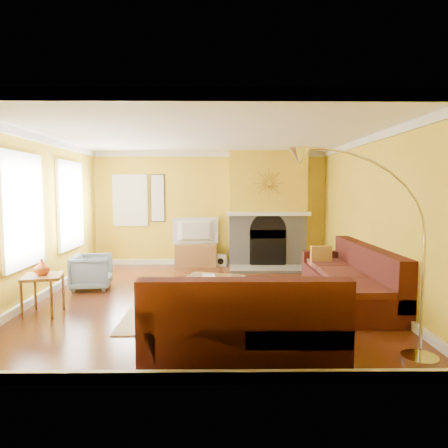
{
  "coord_description": "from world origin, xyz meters",
  "views": [
    {
      "loc": [
        0.23,
        -6.57,
        1.81
      ],
      "look_at": [
        0.3,
        0.4,
        1.2
      ],
      "focal_mm": 32.0,
      "sensor_mm": 36.0,
      "label": 1
    }
  ],
  "objects_px": {
    "media_console": "(196,255)",
    "armchair": "(92,272)",
    "side_table": "(43,295)",
    "arc_lamp": "(366,258)",
    "coffee_table": "(211,290)",
    "sectional_sofa": "(276,281)"
  },
  "relations": [
    {
      "from": "media_console",
      "to": "armchair",
      "type": "xyz_separation_m",
      "value": [
        -1.77,
        -2.14,
        0.05
      ]
    },
    {
      "from": "side_table",
      "to": "arc_lamp",
      "type": "bearing_deg",
      "value": -22.08
    },
    {
      "from": "side_table",
      "to": "media_console",
      "type": "bearing_deg",
      "value": 61.05
    },
    {
      "from": "coffee_table",
      "to": "arc_lamp",
      "type": "distance_m",
      "value": 3.0
    },
    {
      "from": "coffee_table",
      "to": "media_console",
      "type": "relative_size",
      "value": 0.97
    },
    {
      "from": "sectional_sofa",
      "to": "arc_lamp",
      "type": "xyz_separation_m",
      "value": [
        0.67,
        -1.77,
        0.66
      ]
    },
    {
      "from": "side_table",
      "to": "coffee_table",
      "type": "bearing_deg",
      "value": 15.76
    },
    {
      "from": "sectional_sofa",
      "to": "side_table",
      "type": "distance_m",
      "value": 3.41
    },
    {
      "from": "sectional_sofa",
      "to": "side_table",
      "type": "height_order",
      "value": "sectional_sofa"
    },
    {
      "from": "armchair",
      "to": "side_table",
      "type": "height_order",
      "value": "armchair"
    },
    {
      "from": "sectional_sofa",
      "to": "media_console",
      "type": "distance_m",
      "value": 3.77
    },
    {
      "from": "coffee_table",
      "to": "side_table",
      "type": "bearing_deg",
      "value": -164.24
    },
    {
      "from": "sectional_sofa",
      "to": "side_table",
      "type": "relative_size",
      "value": 6.76
    },
    {
      "from": "coffee_table",
      "to": "side_table",
      "type": "height_order",
      "value": "side_table"
    },
    {
      "from": "sectional_sofa",
      "to": "arc_lamp",
      "type": "relative_size",
      "value": 1.76
    },
    {
      "from": "media_console",
      "to": "arc_lamp",
      "type": "relative_size",
      "value": 0.43
    },
    {
      "from": "sectional_sofa",
      "to": "coffee_table",
      "type": "height_order",
      "value": "sectional_sofa"
    },
    {
      "from": "sectional_sofa",
      "to": "media_console",
      "type": "relative_size",
      "value": 4.06
    },
    {
      "from": "sectional_sofa",
      "to": "armchair",
      "type": "height_order",
      "value": "sectional_sofa"
    },
    {
      "from": "sectional_sofa",
      "to": "side_table",
      "type": "bearing_deg",
      "value": -177.95
    },
    {
      "from": "coffee_table",
      "to": "armchair",
      "type": "relative_size",
      "value": 1.35
    },
    {
      "from": "coffee_table",
      "to": "media_console",
      "type": "bearing_deg",
      "value": 98.23
    }
  ]
}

